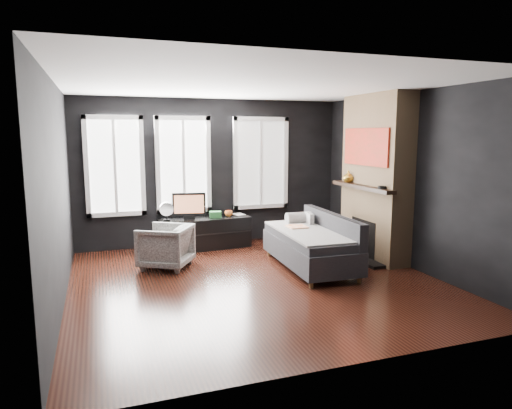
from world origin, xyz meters
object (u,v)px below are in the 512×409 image
object	(u,v)px
mug	(229,213)
mantel_vase	(348,177)
sofa	(310,241)
armchair	(166,244)
monitor	(189,204)
book	(235,209)
media_console	(205,233)

from	to	relation	value
mug	mantel_vase	size ratio (longest dim) A/B	0.69
sofa	armchair	xyz separation A→B (m)	(-2.11, 0.75, -0.05)
monitor	mug	xyz separation A→B (m)	(0.73, 0.00, -0.20)
armchair	mug	size ratio (longest dim) A/B	5.33
sofa	book	bearing A→B (deg)	112.60
sofa	mantel_vase	distance (m)	1.54
monitor	mug	world-z (taller)	monitor
armchair	mantel_vase	world-z (taller)	mantel_vase
armchair	monitor	bearing A→B (deg)	-179.48
media_console	monitor	xyz separation A→B (m)	(-0.28, 0.00, 0.55)
media_console	mantel_vase	distance (m)	2.74
book	armchair	bearing A→B (deg)	-143.61
book	media_console	bearing A→B (deg)	-172.56
monitor	book	world-z (taller)	monitor
media_console	mantel_vase	world-z (taller)	mantel_vase
armchair	mug	bearing A→B (deg)	157.78
armchair	book	distance (m)	1.81
mug	mantel_vase	world-z (taller)	mantel_vase
media_console	mug	bearing A→B (deg)	-4.26
media_console	mug	xyz separation A→B (m)	(0.45, 0.00, 0.35)
monitor	book	size ratio (longest dim) A/B	2.56
media_console	monitor	bearing A→B (deg)	174.36
sofa	monitor	distance (m)	2.35
media_console	book	bearing A→B (deg)	2.56
sofa	media_console	distance (m)	2.15
sofa	mug	size ratio (longest dim) A/B	14.22
monitor	mug	bearing A→B (deg)	11.19
monitor	mantel_vase	distance (m)	2.83
sofa	media_console	xyz separation A→B (m)	(-1.26, 1.73, -0.14)
book	monitor	bearing A→B (deg)	-175.17
mug	monitor	bearing A→B (deg)	-179.91
sofa	mug	world-z (taller)	sofa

